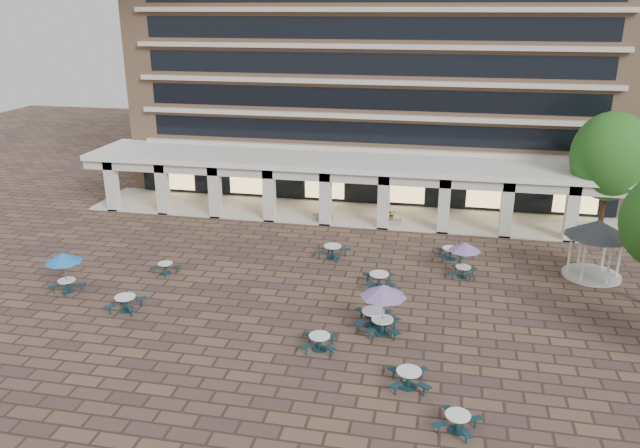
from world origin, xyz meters
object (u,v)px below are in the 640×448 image
Objects in this scene: picnic_table_0 at (126,302)px; picnic_table_2 at (409,377)px; gazebo at (597,235)px; planter_left at (323,216)px; planter_right at (391,220)px; picnic_table_1 at (320,341)px.

picnic_table_2 is at bearing -16.67° from picnic_table_0.
picnic_table_0 is 0.94× the size of picnic_table_2.
planter_left is (-17.55, 6.55, -2.17)m from gazebo.
gazebo is 2.48× the size of planter_right.
planter_right is at bearing 79.17° from picnic_table_1.
planter_left is 1.00× the size of planter_right.
picnic_table_0 is 1.03× the size of picnic_table_1.
picnic_table_1 is at bearing -79.05° from planter_left.
planter_right is (5.06, -0.00, 0.06)m from planter_left.
picnic_table_1 is 4.80m from picnic_table_2.
planter_right is (1.58, 17.98, 0.05)m from picnic_table_1.
picnic_table_2 is 21.62m from planter_left.
planter_left reaches higher than picnic_table_0.
picnic_table_2 is (15.01, -4.06, -0.01)m from picnic_table_0.
picnic_table_0 is 17.70m from planter_left.
picnic_table_2 is 20.37m from planter_right.
picnic_table_0 is at bearing -127.39° from planter_right.
planter_left reaches higher than picnic_table_2.
gazebo is (9.82, 13.65, 2.13)m from picnic_table_2.
gazebo reaches higher than picnic_table_1.
planter_right is at bearing 152.35° from gazebo.
gazebo is (24.83, 9.59, 2.12)m from picnic_table_0.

